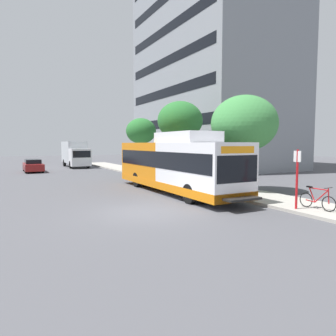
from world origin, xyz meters
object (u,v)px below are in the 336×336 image
(street_tree_far_block, at_px, (141,131))
(parked_car_far_lane, at_px, (33,166))
(bicycle_parked, at_px, (317,200))
(box_truck_background, at_px, (75,153))
(street_tree_mid_block, at_px, (180,121))
(street_tree_near_stop, at_px, (244,124))
(transit_bus, at_px, (175,165))
(bus_stop_sign_pole, at_px, (297,175))

(street_tree_far_block, relative_size, parked_car_far_lane, 1.24)
(bicycle_parked, height_order, box_truck_background, box_truck_background)
(street_tree_mid_block, relative_size, street_tree_far_block, 1.16)
(bicycle_parked, distance_m, street_tree_near_stop, 7.01)
(transit_bus, xyz_separation_m, box_truck_background, (-1.03, 23.86, 0.04))
(bicycle_parked, xyz_separation_m, box_truck_background, (-3.71, 31.67, 1.18))
(street_tree_mid_block, bearing_deg, box_truck_background, 107.04)
(transit_bus, height_order, box_truck_background, transit_bus)
(bicycle_parked, relative_size, street_tree_far_block, 0.31)
(parked_car_far_lane, bearing_deg, street_tree_near_stop, -63.97)
(transit_bus, xyz_separation_m, street_tree_far_block, (4.06, 14.50, 2.62))
(street_tree_mid_block, xyz_separation_m, parked_car_far_lane, (-10.70, 12.42, -4.28))
(bus_stop_sign_pole, xyz_separation_m, box_truck_background, (-3.00, 31.16, 0.09))
(transit_bus, xyz_separation_m, bicycle_parked, (2.68, -7.81, -1.14))
(bicycle_parked, height_order, street_tree_mid_block, street_tree_mid_block)
(bicycle_parked, bearing_deg, box_truck_background, 96.68)
(bicycle_parked, distance_m, parked_car_far_lane, 28.30)
(transit_bus, bearing_deg, box_truck_background, 92.48)
(transit_bus, height_order, street_tree_near_stop, street_tree_near_stop)
(bus_stop_sign_pole, relative_size, bicycle_parked, 1.48)
(bus_stop_sign_pole, relative_size, street_tree_near_stop, 0.45)
(street_tree_near_stop, bearing_deg, parked_car_far_lane, 116.03)
(parked_car_far_lane, bearing_deg, transit_bus, -71.28)
(bus_stop_sign_pole, relative_size, box_truck_background, 0.37)
(street_tree_far_block, bearing_deg, box_truck_background, 118.54)
(bus_stop_sign_pole, xyz_separation_m, bicycle_parked, (0.71, -0.51, -1.09))
(transit_bus, bearing_deg, street_tree_near_stop, -26.92)
(bicycle_parked, xyz_separation_m, parked_car_far_lane, (-9.11, 26.80, 0.10))
(box_truck_background, bearing_deg, street_tree_mid_block, -72.96)
(transit_bus, bearing_deg, bicycle_parked, -71.07)
(street_tree_far_block, height_order, parked_car_far_lane, street_tree_far_block)
(street_tree_near_stop, distance_m, box_truck_background, 26.34)
(parked_car_far_lane, height_order, box_truck_background, box_truck_background)
(bus_stop_sign_pole, bearing_deg, bicycle_parked, -35.63)
(bicycle_parked, xyz_separation_m, street_tree_far_block, (1.38, 22.31, 3.77))
(street_tree_far_block, bearing_deg, bicycle_parked, -93.55)
(bus_stop_sign_pole, height_order, street_tree_far_block, street_tree_far_block)
(transit_bus, xyz_separation_m, parked_car_far_lane, (-6.43, 18.99, -1.04))
(street_tree_near_stop, xyz_separation_m, box_truck_background, (-4.81, 25.78, -2.47))
(street_tree_near_stop, bearing_deg, street_tree_mid_block, 86.70)
(parked_car_far_lane, bearing_deg, bus_stop_sign_pole, -72.27)
(box_truck_background, bearing_deg, bus_stop_sign_pole, -84.50)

